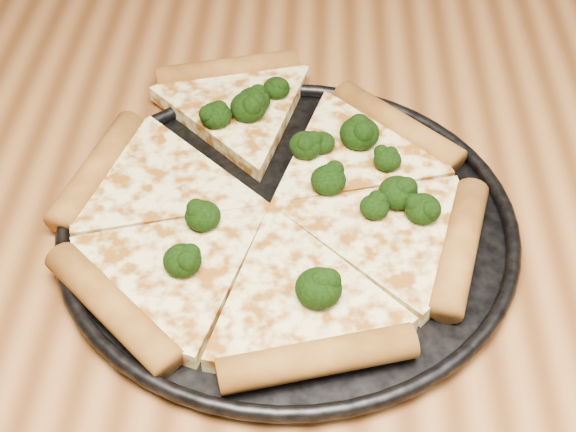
{
  "coord_description": "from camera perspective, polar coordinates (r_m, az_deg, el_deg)",
  "views": [
    {
      "loc": [
        -0.08,
        -0.41,
        1.22
      ],
      "look_at": [
        -0.1,
        0.05,
        0.77
      ],
      "focal_mm": 52.42,
      "sensor_mm": 36.0,
      "label": 1
    }
  ],
  "objects": [
    {
      "name": "broccoli_florets",
      "position": [
        0.67,
        1.14,
        3.3
      ],
      "size": [
        0.2,
        0.26,
        0.03
      ],
      "color": "black",
      "rests_on": "pizza"
    },
    {
      "name": "dining_table",
      "position": [
        0.7,
        8.03,
        -9.38
      ],
      "size": [
        1.2,
        0.9,
        0.75
      ],
      "color": "#9B5F30",
      "rests_on": "ground"
    },
    {
      "name": "pizza_pan",
      "position": [
        0.65,
        0.0,
        -0.52
      ],
      "size": [
        0.35,
        0.35,
        0.02
      ],
      "color": "black",
      "rests_on": "dining_table"
    },
    {
      "name": "pizza",
      "position": [
        0.66,
        -1.35,
        1.07
      ],
      "size": [
        0.34,
        0.38,
        0.03
      ],
      "rotation": [
        0.0,
        0.0,
        0.27
      ],
      "color": "#FFED9C",
      "rests_on": "pizza_pan"
    }
  ]
}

